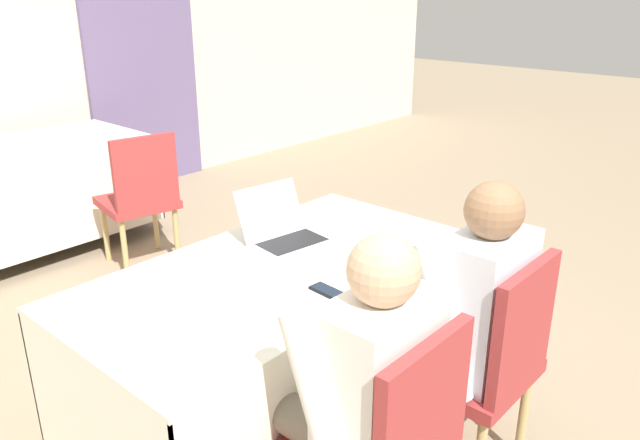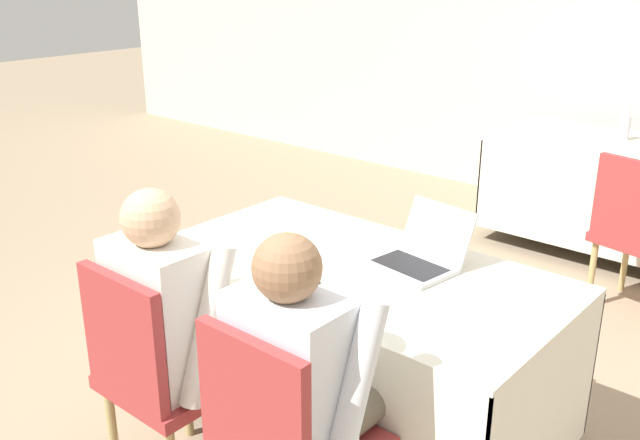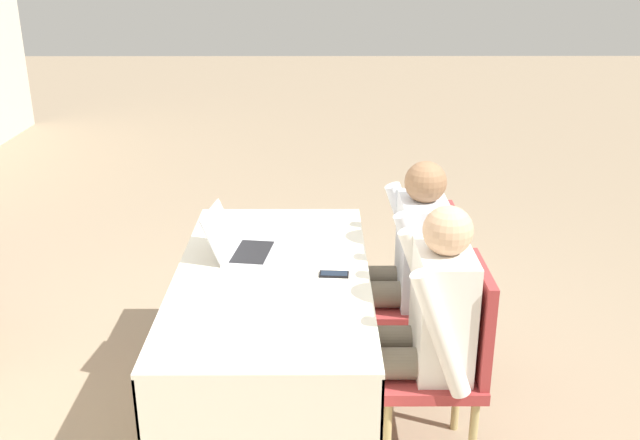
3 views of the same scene
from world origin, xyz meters
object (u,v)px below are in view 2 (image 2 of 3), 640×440
object	(u,v)px
chair_near_left	(157,370)
chair_far_spare	(639,230)
person_checkered_shirt	(177,319)
laptop	(418,256)
person_white_shirt	(306,382)
cell_phone	(302,285)
water_bottle	(626,124)

from	to	relation	value
chair_near_left	chair_far_spare	xyz separation A→B (m)	(0.84, 2.54, 0.00)
chair_far_spare	person_checkered_shirt	bearing A→B (deg)	82.38
chair_near_left	person_checkered_shirt	distance (m)	0.19
laptop	chair_far_spare	bearing A→B (deg)	86.22
laptop	chair_far_spare	xyz separation A→B (m)	(0.34, 1.65, -0.29)
person_checkered_shirt	person_white_shirt	bearing A→B (deg)	-180.00
chair_far_spare	person_white_shirt	xyz separation A→B (m)	(-0.22, -2.43, 0.16)
cell_phone	chair_far_spare	bearing A→B (deg)	78.86
chair_near_left	water_bottle	bearing A→B (deg)	-96.42
water_bottle	person_checkered_shirt	world-z (taller)	person_checkered_shirt
person_white_shirt	water_bottle	bearing A→B (deg)	-86.27
chair_far_spare	person_white_shirt	world-z (taller)	person_white_shirt
cell_phone	chair_near_left	size ratio (longest dim) A/B	0.15
chair_near_left	chair_far_spare	world-z (taller)	same
laptop	cell_phone	distance (m)	0.48
person_checkered_shirt	person_white_shirt	distance (m)	0.61
cell_phone	chair_near_left	distance (m)	0.59
laptop	water_bottle	xyz separation A→B (m)	(-0.10, 2.61, 0.06)
cell_phone	person_checkered_shirt	xyz separation A→B (m)	(-0.27, -0.36, -0.09)
chair_far_spare	water_bottle	bearing A→B (deg)	-53.82
cell_phone	person_white_shirt	size ratio (longest dim) A/B	0.11
laptop	water_bottle	world-z (taller)	water_bottle
chair_far_spare	person_checkered_shirt	xyz separation A→B (m)	(-0.84, -2.43, 0.16)
chair_far_spare	person_white_shirt	bearing A→B (deg)	96.13
chair_near_left	person_white_shirt	xyz separation A→B (m)	(0.61, 0.10, 0.16)
water_bottle	chair_far_spare	xyz separation A→B (m)	(0.44, -0.96, -0.35)
chair_near_left	person_checkered_shirt	size ratio (longest dim) A/B	0.78
laptop	person_checkered_shirt	xyz separation A→B (m)	(-0.50, -0.79, -0.13)
cell_phone	laptop	bearing A→B (deg)	66.59
person_checkered_shirt	person_white_shirt	size ratio (longest dim) A/B	1.00
person_checkered_shirt	chair_far_spare	bearing A→B (deg)	-108.97
cell_phone	chair_near_left	xyz separation A→B (m)	(-0.27, -0.46, -0.25)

